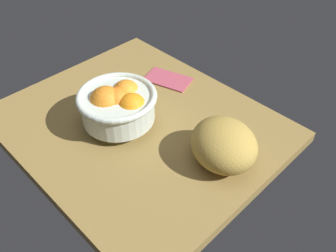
{
  "coord_description": "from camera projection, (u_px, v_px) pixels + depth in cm",
  "views": [
    {
      "loc": [
        -56.43,
        44.92,
        63.49
      ],
      "look_at": [
        -10.45,
        -0.56,
        5.0
      ],
      "focal_mm": 38.67,
      "sensor_mm": 36.0,
      "label": 1
    }
  ],
  "objects": [
    {
      "name": "napkin_folded",
      "position": [
        168.0,
        79.0,
        1.1
      ],
      "size": [
        15.38,
        11.64,
        0.96
      ],
      "primitive_type": "cube",
      "rotation": [
        0.0,
        0.0,
        0.3
      ],
      "color": "#AD4556",
      "rests_on": "ground"
    },
    {
      "name": "ground_plane",
      "position": [
        139.0,
        126.0,
        0.97
      ],
      "size": [
        70.19,
        59.17,
        3.0
      ],
      "primitive_type": "cube",
      "color": "olive"
    },
    {
      "name": "fruit_bowl",
      "position": [
        118.0,
        104.0,
        0.91
      ],
      "size": [
        20.16,
        20.16,
        11.69
      ],
      "color": "silver",
      "rests_on": "ground"
    },
    {
      "name": "bread_loaf",
      "position": [
        224.0,
        144.0,
        0.82
      ],
      "size": [
        21.19,
        20.17,
        10.32
      ],
      "primitive_type": "ellipsoid",
      "rotation": [
        0.0,
        0.0,
        5.89
      ],
      "color": "#AD8D3F",
      "rests_on": "ground"
    }
  ]
}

